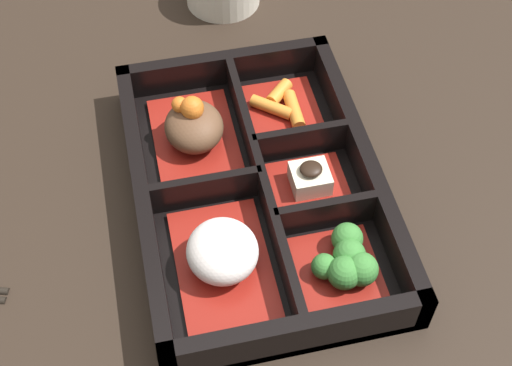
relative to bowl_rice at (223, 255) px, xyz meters
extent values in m
plane|color=black|center=(0.07, -0.05, -0.03)|extent=(3.00, 3.00, 0.00)
cube|color=black|center=(0.07, -0.05, -0.03)|extent=(0.33, 0.23, 0.01)
cube|color=black|center=(0.07, -0.15, -0.01)|extent=(0.33, 0.01, 0.05)
cube|color=black|center=(0.07, 0.06, -0.01)|extent=(0.33, 0.01, 0.05)
cube|color=black|center=(-0.08, -0.05, -0.01)|extent=(0.01, 0.23, 0.05)
cube|color=black|center=(0.23, -0.05, -0.01)|extent=(0.01, 0.23, 0.05)
cube|color=black|center=(0.07, -0.05, -0.01)|extent=(0.30, 0.01, 0.05)
cube|color=black|center=(0.02, -0.10, -0.01)|extent=(0.01, 0.09, 0.05)
cube|color=black|center=(0.11, -0.10, -0.01)|extent=(0.01, 0.09, 0.05)
cube|color=black|center=(0.07, 0.00, -0.01)|extent=(0.01, 0.10, 0.05)
cube|color=maroon|center=(0.00, 0.00, -0.02)|extent=(0.13, 0.08, 0.01)
ellipsoid|color=silver|center=(0.00, 0.00, 0.01)|extent=(0.07, 0.06, 0.04)
cube|color=maroon|center=(0.15, 0.00, -0.02)|extent=(0.13, 0.08, 0.01)
ellipsoid|color=brown|center=(0.15, 0.00, 0.00)|extent=(0.06, 0.06, 0.04)
sphere|color=#D1661E|center=(0.15, 0.00, 0.03)|extent=(0.02, 0.02, 0.02)
sphere|color=#D1661E|center=(0.16, 0.01, 0.03)|extent=(0.02, 0.02, 0.02)
sphere|color=#D1661E|center=(0.15, 0.00, 0.03)|extent=(0.02, 0.02, 0.02)
cube|color=maroon|center=(-0.03, -0.10, -0.02)|extent=(0.08, 0.07, 0.01)
sphere|color=#387A33|center=(-0.01, -0.11, 0.00)|extent=(0.03, 0.03, 0.03)
sphere|color=#387A33|center=(-0.04, -0.10, 0.00)|extent=(0.03, 0.03, 0.03)
sphere|color=#387A33|center=(-0.02, -0.11, 0.00)|extent=(0.03, 0.03, 0.03)
sphere|color=#387A33|center=(-0.04, -0.10, 0.00)|extent=(0.02, 0.02, 0.02)
sphere|color=#387A33|center=(-0.04, -0.11, 0.00)|extent=(0.03, 0.03, 0.03)
sphere|color=#387A33|center=(-0.03, -0.08, 0.00)|extent=(0.02, 0.02, 0.02)
cube|color=maroon|center=(0.07, -0.10, -0.02)|extent=(0.07, 0.07, 0.01)
cube|color=beige|center=(0.07, -0.10, -0.01)|extent=(0.03, 0.04, 0.02)
ellipsoid|color=black|center=(0.07, -0.10, 0.01)|extent=(0.02, 0.02, 0.01)
cube|color=maroon|center=(0.17, -0.10, -0.02)|extent=(0.09, 0.07, 0.01)
cylinder|color=orange|center=(0.16, -0.11, -0.01)|extent=(0.05, 0.01, 0.01)
cylinder|color=orange|center=(0.17, -0.08, -0.01)|extent=(0.04, 0.04, 0.01)
cylinder|color=orange|center=(0.19, -0.10, -0.01)|extent=(0.03, 0.03, 0.01)
camera|label=1|loc=(-0.33, 0.04, 0.52)|focal=50.00mm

